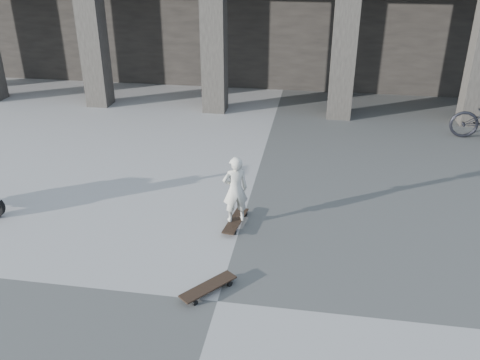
# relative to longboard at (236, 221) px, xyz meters

# --- Properties ---
(ground) EXTENTS (90.00, 90.00, 0.00)m
(ground) POSITION_rel_longboard_xyz_m (0.10, -2.12, -0.07)
(ground) COLOR #454543
(ground) RESTS_ON ground
(longboard) EXTENTS (0.34, 0.96, 0.09)m
(longboard) POSITION_rel_longboard_xyz_m (0.00, 0.00, 0.00)
(longboard) COLOR black
(longboard) RESTS_ON ground
(skateboard_spare) EXTENTS (0.75, 0.85, 0.11)m
(skateboard_spare) POSITION_rel_longboard_xyz_m (-0.07, -1.94, 0.01)
(skateboard_spare) COLOR black
(skateboard_spare) RESTS_ON ground
(child) EXTENTS (0.53, 0.45, 1.22)m
(child) POSITION_rel_longboard_xyz_m (0.00, 0.00, 0.63)
(child) COLOR beige
(child) RESTS_ON longboard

